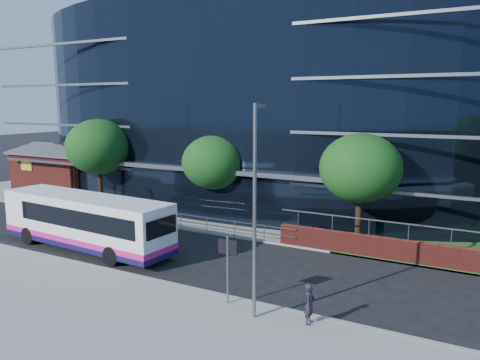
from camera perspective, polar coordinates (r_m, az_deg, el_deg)
The scene contains 16 objects.
ground at distance 23.21m, azimuth -9.31°, elevation -11.32°, with size 200.00×200.00×0.00m, color black.
pavement_near at distance 19.80m, azimuth -18.54°, elevation -15.21°, with size 80.00×8.00×0.15m, color gray.
kerb at distance 22.46m, azimuth -10.91°, elevation -11.87°, with size 80.00×0.25×0.16m, color gray.
yellow_line_outer at distance 22.63m, azimuth -10.58°, elevation -11.90°, with size 80.00×0.08×0.01m, color gold.
yellow_line_inner at distance 22.74m, azimuth -10.34°, elevation -11.79°, with size 80.00×0.08×0.01m, color gold.
far_forecourt at distance 35.10m, azimuth -6.04°, elevation -4.04°, with size 50.00×8.00×0.10m, color gray.
glass_office at distance 41.74m, azimuth 3.87°, elevation 9.12°, with size 44.00×23.10×16.00m.
brick_pavilion at distance 47.23m, azimuth -20.50°, elevation 1.20°, with size 8.60×6.66×4.40m.
guard_railings at distance 33.07m, azimuth -12.88°, elevation -3.69°, with size 24.00×0.05×1.10m.
street_sign at distance 18.86m, azimuth -1.51°, elevation -9.19°, with size 0.85×0.09×2.80m.
tree_far_a at distance 37.29m, azimuth -16.86°, elevation 3.89°, with size 4.95×4.95×6.98m.
tree_far_b at distance 31.50m, azimuth -3.22°, elevation 2.15°, with size 4.29×4.29×6.05m.
tree_far_c at distance 27.09m, azimuth 14.48°, elevation 1.39°, with size 4.62×4.62×6.51m.
streetlight_east at distance 17.06m, azimuth 1.83°, elevation -3.20°, with size 0.15×0.77×8.00m.
city_bus at distance 27.56m, azimuth -18.18°, elevation -4.84°, with size 11.39×3.27×3.04m.
pedestrian at distance 17.83m, azimuth 8.49°, elevation -14.69°, with size 0.56×0.37×1.53m, color #241D2C.
Camera 1 is at (13.49, -17.05, 8.14)m, focal length 35.00 mm.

